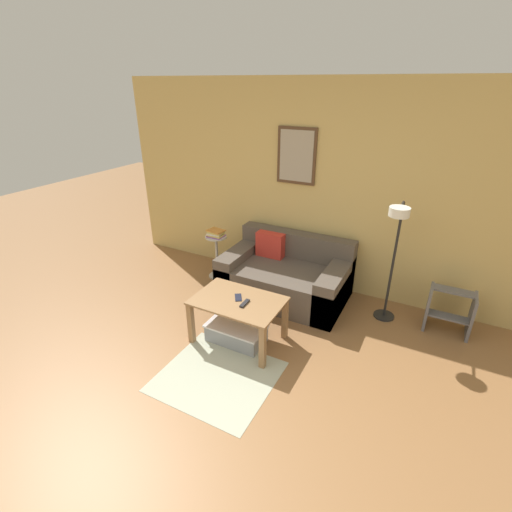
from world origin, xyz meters
name	(u,v)px	position (x,y,z in m)	size (l,w,h in m)	color
ground_plane	(175,449)	(0.00, 0.00, 0.00)	(16.00, 16.00, 0.00)	olive
wall_back	(317,189)	(0.00, 2.92, 1.28)	(5.60, 0.09, 2.55)	#D6B76B
area_rug	(217,376)	(-0.13, 0.78, 0.00)	(1.03, 0.96, 0.01)	#B2B79E
couch	(286,276)	(-0.17, 2.42, 0.27)	(1.51, 0.94, 0.74)	brown
coffee_table	(238,308)	(-0.24, 1.35, 0.39)	(0.90, 0.60, 0.49)	#997047
storage_bin	(236,333)	(-0.25, 1.32, 0.10)	(0.61, 0.35, 0.20)	gray
floor_lamp	(395,244)	(1.05, 2.35, 0.98)	(0.23, 0.47, 1.40)	black
side_table	(217,253)	(-1.21, 2.44, 0.36)	(0.29, 0.29, 0.60)	silver
book_stack	(216,233)	(-1.20, 2.43, 0.65)	(0.24, 0.20, 0.09)	#8C4C93
remote_control	(245,303)	(-0.14, 1.31, 0.50)	(0.04, 0.15, 0.02)	#232328
cell_phone	(238,297)	(-0.25, 1.39, 0.49)	(0.07, 0.14, 0.01)	#1E2338
step_stool	(450,310)	(1.69, 2.56, 0.26)	(0.45, 0.31, 0.47)	slate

